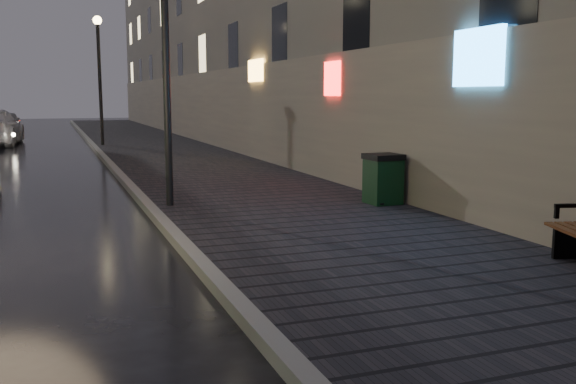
% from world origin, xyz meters
% --- Properties ---
extents(ground, '(120.00, 120.00, 0.00)m').
position_xyz_m(ground, '(0.00, 0.00, 0.00)').
color(ground, black).
rests_on(ground, ground).
extents(sidewalk, '(4.60, 58.00, 0.15)m').
position_xyz_m(sidewalk, '(3.90, 21.00, 0.07)').
color(sidewalk, black).
rests_on(sidewalk, ground).
extents(curb, '(0.20, 58.00, 0.15)m').
position_xyz_m(curb, '(1.50, 21.00, 0.07)').
color(curb, slate).
rests_on(curb, ground).
extents(building_near, '(1.80, 50.00, 13.00)m').
position_xyz_m(building_near, '(7.10, 25.00, 6.50)').
color(building_near, '#605B54').
rests_on(building_near, ground).
extents(lamp_near, '(0.36, 0.36, 5.28)m').
position_xyz_m(lamp_near, '(1.85, 6.00, 3.49)').
color(lamp_near, black).
rests_on(lamp_near, sidewalk).
extents(lamp_far, '(0.36, 0.36, 5.28)m').
position_xyz_m(lamp_far, '(1.85, 22.00, 3.49)').
color(lamp_far, black).
rests_on(lamp_far, sidewalk).
extents(trash_bin, '(0.65, 0.65, 0.96)m').
position_xyz_m(trash_bin, '(5.73, 4.78, 0.64)').
color(trash_bin, black).
rests_on(trash_bin, sidewalk).
extents(car_far, '(1.94, 4.02, 1.32)m').
position_xyz_m(car_far, '(-2.57, 34.61, 0.66)').
color(car_far, '#97979E').
rests_on(car_far, ground).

